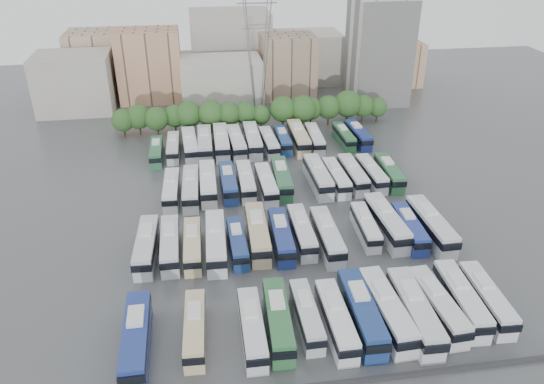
{
  "coord_description": "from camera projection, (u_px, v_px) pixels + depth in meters",
  "views": [
    {
      "loc": [
        -13.02,
        -71.66,
        45.16
      ],
      "look_at": [
        -1.3,
        5.75,
        3.0
      ],
      "focal_mm": 35.0,
      "sensor_mm": 36.0,
      "label": 1
    }
  ],
  "objects": [
    {
      "name": "bus_r0_s8",
      "position": [
        362.0,
        312.0,
        63.95
      ],
      "size": [
        3.19,
        13.48,
        4.21
      ],
      "rotation": [
        0.0,
        0.0,
        -0.02
      ],
      "color": "navy",
      "rests_on": "ground"
    },
    {
      "name": "bus_r2_s13",
      "position": [
        389.0,
        172.0,
        98.21
      ],
      "size": [
        3.0,
        11.97,
        3.73
      ],
      "rotation": [
        0.0,
        0.0,
        -0.03
      ],
      "color": "#2D693E",
      "rests_on": "ground"
    },
    {
      "name": "bus_r1_s11",
      "position": [
        386.0,
        222.0,
        82.21
      ],
      "size": [
        3.42,
        13.62,
        4.24
      ],
      "rotation": [
        0.0,
        0.0,
        0.03
      ],
      "color": "silver",
      "rests_on": "ground"
    },
    {
      "name": "bus_r3_s0",
      "position": [
        156.0,
        152.0,
        106.89
      ],
      "size": [
        2.45,
        10.97,
        3.44
      ],
      "rotation": [
        0.0,
        0.0,
        0.01
      ],
      "color": "#2A633F",
      "rests_on": "ground"
    },
    {
      "name": "bus_r0_s10",
      "position": [
        414.0,
        311.0,
        64.01
      ],
      "size": [
        3.37,
        13.68,
        4.27
      ],
      "rotation": [
        0.0,
        0.0,
        -0.03
      ],
      "color": "silver",
      "rests_on": "ground"
    },
    {
      "name": "tree_line",
      "position": [
        256.0,
        111.0,
        120.17
      ],
      "size": [
        63.33,
        7.61,
        7.98
      ],
      "color": "black",
      "rests_on": "ground"
    },
    {
      "name": "bus_r2_s11",
      "position": [
        353.0,
        174.0,
        97.45
      ],
      "size": [
        2.88,
        12.26,
        3.83
      ],
      "rotation": [
        0.0,
        0.0,
        0.02
      ],
      "color": "silver",
      "rests_on": "ground"
    },
    {
      "name": "city_buildings",
      "position": [
        213.0,
        63.0,
        143.35
      ],
      "size": [
        102.0,
        35.0,
        20.0
      ],
      "color": "#9E998E",
      "rests_on": "ground"
    },
    {
      "name": "bus_r1_s1",
      "position": [
        170.0,
        244.0,
        77.1
      ],
      "size": [
        2.75,
        12.18,
        3.82
      ],
      "rotation": [
        0.0,
        0.0,
        0.01
      ],
      "color": "silver",
      "rests_on": "ground"
    },
    {
      "name": "bus_r1_s7",
      "position": [
        302.0,
        231.0,
        80.24
      ],
      "size": [
        2.68,
        12.07,
        3.78
      ],
      "rotation": [
        0.0,
        0.0,
        -0.0
      ],
      "color": "silver",
      "rests_on": "ground"
    },
    {
      "name": "bus_r1_s8",
      "position": [
        327.0,
        236.0,
        78.95
      ],
      "size": [
        2.84,
        12.74,
        3.99
      ],
      "rotation": [
        0.0,
        0.0,
        -0.0
      ],
      "color": "silver",
      "rests_on": "ground"
    },
    {
      "name": "bus_r2_s10",
      "position": [
        336.0,
        177.0,
        96.41
      ],
      "size": [
        2.84,
        11.83,
        3.7
      ],
      "rotation": [
        0.0,
        0.0,
        0.02
      ],
      "color": "white",
      "rests_on": "ground"
    },
    {
      "name": "bus_r2_s4",
      "position": [
        228.0,
        182.0,
        94.69
      ],
      "size": [
        2.67,
        11.9,
        3.73
      ],
      "rotation": [
        0.0,
        0.0,
        0.01
      ],
      "color": "navy",
      "rests_on": "ground"
    },
    {
      "name": "bus_r1_s6",
      "position": [
        281.0,
        236.0,
        79.09
      ],
      "size": [
        3.02,
        12.26,
        3.82
      ],
      "rotation": [
        0.0,
        0.0,
        -0.03
      ],
      "color": "navy",
      "rests_on": "ground"
    },
    {
      "name": "bus_r3_s12",
      "position": [
        344.0,
        136.0,
        114.06
      ],
      "size": [
        2.65,
        10.85,
        3.39
      ],
      "rotation": [
        0.0,
        0.0,
        0.03
      ],
      "color": "#2C683B",
      "rests_on": "ground"
    },
    {
      "name": "bus_r2_s9",
      "position": [
        318.0,
        176.0,
        96.4
      ],
      "size": [
        3.07,
        13.22,
        4.14
      ],
      "rotation": [
        0.0,
        0.0,
        0.01
      ],
      "color": "silver",
      "rests_on": "ground"
    },
    {
      "name": "bus_r0_s11",
      "position": [
        437.0,
        305.0,
        65.25
      ],
      "size": [
        3.36,
        12.61,
        3.92
      ],
      "rotation": [
        0.0,
        0.0,
        0.05
      ],
      "color": "silver",
      "rests_on": "ground"
    },
    {
      "name": "bus_r0_s0",
      "position": [
        137.0,
        338.0,
        60.08
      ],
      "size": [
        2.95,
        13.22,
        4.14
      ],
      "rotation": [
        0.0,
        0.0,
        0.01
      ],
      "color": "navy",
      "rests_on": "ground"
    },
    {
      "name": "bus_r1_s2",
      "position": [
        193.0,
        245.0,
        77.12
      ],
      "size": [
        2.72,
        11.54,
        3.61
      ],
      "rotation": [
        0.0,
        0.0,
        -0.02
      ],
      "color": "beige",
      "rests_on": "ground"
    },
    {
      "name": "apartment_tower",
      "position": [
        379.0,
        51.0,
        134.32
      ],
      "size": [
        14.0,
        14.0,
        26.0
      ],
      "primitive_type": "cube",
      "color": "silver",
      "rests_on": "ground"
    },
    {
      "name": "bus_r0_s2",
      "position": [
        195.0,
        329.0,
        61.93
      ],
      "size": [
        2.92,
        11.3,
        3.52
      ],
      "rotation": [
        0.0,
        0.0,
        -0.04
      ],
      "color": "beige",
      "rests_on": "ground"
    },
    {
      "name": "bus_r1_s4",
      "position": [
        237.0,
        243.0,
        77.91
      ],
      "size": [
        2.54,
        10.87,
        3.4
      ],
      "rotation": [
        0.0,
        0.0,
        0.02
      ],
      "color": "navy",
      "rests_on": "ground"
    },
    {
      "name": "bus_r0_s4",
      "position": [
        252.0,
        328.0,
        61.88
      ],
      "size": [
        2.69,
        11.75,
        3.68
      ],
      "rotation": [
        0.0,
        0.0,
        -0.01
      ],
      "color": "silver",
      "rests_on": "ground"
    },
    {
      "name": "bus_r0_s6",
      "position": [
        307.0,
        315.0,
        64.03
      ],
      "size": [
        2.44,
        11.0,
        3.45
      ],
      "rotation": [
        0.0,
        0.0,
        0.0
      ],
      "color": "silver",
      "rests_on": "ground"
    },
    {
      "name": "bus_r1_s12",
      "position": [
        409.0,
        228.0,
        81.29
      ],
      "size": [
        3.05,
        11.69,
        3.64
      ],
      "rotation": [
        0.0,
        0.0,
        -0.05
      ],
      "color": "navy",
      "rests_on": "ground"
    },
    {
      "name": "electricity_pylon",
      "position": [
        257.0,
        39.0,
        120.45
      ],
      "size": [
        9.0,
        6.91,
        33.83
      ],
      "color": "slate",
      "rests_on": "ground"
    },
    {
      "name": "bus_r2_s6",
      "position": [
        266.0,
        184.0,
        94.04
      ],
      "size": [
        2.86,
        12.09,
        3.78
      ],
      "rotation": [
        0.0,
        0.0,
        0.02
      ],
      "color": "white",
      "rests_on": "ground"
    },
    {
      "name": "bus_r2_s12",
      "position": [
        371.0,
        173.0,
        97.94
      ],
      "size": [
        2.98,
        11.79,
        3.67
      ],
      "rotation": [
        0.0,
        0.0,
        0.04
      ],
      "color": "silver",
      "rests_on": "ground"
    },
    {
      "name": "bus_r3_s7",
      "position": [
        269.0,
        142.0,
        110.85
      ],
      "size": [
        3.06,
        11.72,
        3.65
      ],
      "rotation": [
        0.0,
        0.0,
        0.05
      ],
      "color": "silver",
      "rests_on": "ground"
    },
    {
      "name": "bus_r2_s1",
      "position": [
        171.0,
        189.0,
        92.29
      ],
      "size": [
        2.93,
        11.87,
        3.7
      ],
      "rotation": [
        0.0,
        0.0,
        -0.03
      ],
      "color": "white",
      "rests_on": "ground"
    },
    {
      "name": "bus_r0_s13",
      "position": [
        486.0,
        298.0,
        66.49
      ],
      "size": [
        3.19,
        12.18,
        3.79
      ],
      "rotation": [
        0.0,
        0.0,
        -0.05
      ],
      "color": "silver",
      "rests_on": "ground"
    },
    {
      "name": "bus_r2_s7",
      "position": [
        282.0,
        178.0,
        95.78
      ],
      "size": [
        3.42,
        12.87,
        4.0
      ],
      "rotation": [
        0.0,
        0.0,
        -0.05
      ],
      "color": "#2A623E",
      "rests_on": "ground"
    },
    {
      "name": "bus_r0_s12",
      "position": [
        461.0,
        299.0,
        66.25
      ],
      "size": [
        3.42,
        12.81,
        3.98
      ],
      "rotation": [
        0.0,
        0.0,
        -0.05
      ],
      "color": "silver",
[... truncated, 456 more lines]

